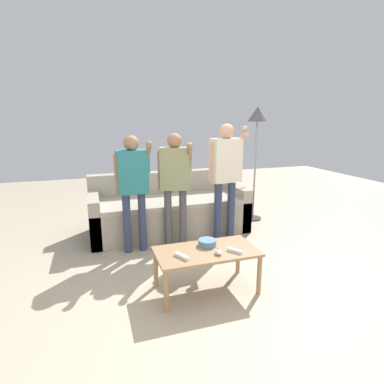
{
  "coord_description": "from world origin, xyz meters",
  "views": [
    {
      "loc": [
        -1.03,
        -2.77,
        1.61
      ],
      "look_at": [
        -0.04,
        0.23,
        0.85
      ],
      "focal_mm": 28.79,
      "sensor_mm": 36.0,
      "label": 1
    }
  ],
  "objects_px": {
    "couch": "(169,211)",
    "snack_bowl": "(207,243)",
    "coffee_table": "(206,256)",
    "game_remote_wand_far": "(182,256)",
    "player_left": "(133,181)",
    "game_remote_wand_near": "(235,251)",
    "game_remote_nunchuk": "(218,252)",
    "player_center": "(175,177)",
    "player_right": "(226,169)",
    "floor_lamp": "(257,126)"
  },
  "relations": [
    {
      "from": "coffee_table",
      "to": "snack_bowl",
      "type": "bearing_deg",
      "value": 66.0
    },
    {
      "from": "snack_bowl",
      "to": "player_left",
      "type": "relative_size",
      "value": 0.12
    },
    {
      "from": "snack_bowl",
      "to": "game_remote_wand_near",
      "type": "bearing_deg",
      "value": -49.77
    },
    {
      "from": "player_center",
      "to": "game_remote_wand_far",
      "type": "xyz_separation_m",
      "value": [
        -0.27,
        -1.19,
        -0.48
      ]
    },
    {
      "from": "couch",
      "to": "game_remote_nunchuk",
      "type": "xyz_separation_m",
      "value": [
        0.02,
        -1.81,
        0.13
      ]
    },
    {
      "from": "game_remote_nunchuk",
      "to": "game_remote_wand_near",
      "type": "height_order",
      "value": "game_remote_nunchuk"
    },
    {
      "from": "game_remote_nunchuk",
      "to": "game_remote_wand_far",
      "type": "distance_m",
      "value": 0.33
    },
    {
      "from": "coffee_table",
      "to": "player_center",
      "type": "xyz_separation_m",
      "value": [
        0.0,
        1.11,
        0.55
      ]
    },
    {
      "from": "floor_lamp",
      "to": "player_center",
      "type": "xyz_separation_m",
      "value": [
        -1.49,
        -0.66,
        -0.6
      ]
    },
    {
      "from": "couch",
      "to": "floor_lamp",
      "type": "xyz_separation_m",
      "value": [
        1.44,
        0.08,
        1.2
      ]
    },
    {
      "from": "couch",
      "to": "floor_lamp",
      "type": "height_order",
      "value": "floor_lamp"
    },
    {
      "from": "game_remote_nunchuk",
      "to": "player_right",
      "type": "height_order",
      "value": "player_right"
    },
    {
      "from": "player_left",
      "to": "player_center",
      "type": "xyz_separation_m",
      "value": [
        0.52,
        0.01,
        0.01
      ]
    },
    {
      "from": "player_center",
      "to": "game_remote_wand_near",
      "type": "bearing_deg",
      "value": -79.38
    },
    {
      "from": "snack_bowl",
      "to": "couch",
      "type": "bearing_deg",
      "value": 89.78
    },
    {
      "from": "game_remote_wand_far",
      "to": "game_remote_wand_near",
      "type": "bearing_deg",
      "value": -4.55
    },
    {
      "from": "player_left",
      "to": "couch",
      "type": "bearing_deg",
      "value": 46.02
    },
    {
      "from": "couch",
      "to": "player_center",
      "type": "distance_m",
      "value": 0.84
    },
    {
      "from": "game_remote_nunchuk",
      "to": "player_left",
      "type": "height_order",
      "value": "player_left"
    },
    {
      "from": "couch",
      "to": "game_remote_wand_near",
      "type": "relative_size",
      "value": 15.38
    },
    {
      "from": "player_left",
      "to": "game_remote_wand_near",
      "type": "bearing_deg",
      "value": -58.68
    },
    {
      "from": "game_remote_wand_near",
      "to": "game_remote_wand_far",
      "type": "xyz_separation_m",
      "value": [
        -0.5,
        0.04,
        -0.0
      ]
    },
    {
      "from": "player_right",
      "to": "game_remote_wand_far",
      "type": "relative_size",
      "value": 9.54
    },
    {
      "from": "coffee_table",
      "to": "game_remote_wand_near",
      "type": "relative_size",
      "value": 6.67
    },
    {
      "from": "game_remote_wand_near",
      "to": "couch",
      "type": "bearing_deg",
      "value": 95.73
    },
    {
      "from": "player_center",
      "to": "game_remote_wand_near",
      "type": "distance_m",
      "value": 1.34
    },
    {
      "from": "coffee_table",
      "to": "player_center",
      "type": "bearing_deg",
      "value": 89.92
    },
    {
      "from": "snack_bowl",
      "to": "player_right",
      "type": "distance_m",
      "value": 1.29
    },
    {
      "from": "player_center",
      "to": "player_left",
      "type": "bearing_deg",
      "value": -179.28
    },
    {
      "from": "game_remote_wand_far",
      "to": "player_center",
      "type": "bearing_deg",
      "value": 77.44
    },
    {
      "from": "couch",
      "to": "player_right",
      "type": "relative_size",
      "value": 1.42
    },
    {
      "from": "player_left",
      "to": "game_remote_wand_near",
      "type": "relative_size",
      "value": 9.94
    },
    {
      "from": "snack_bowl",
      "to": "player_center",
      "type": "height_order",
      "value": "player_center"
    },
    {
      "from": "player_right",
      "to": "game_remote_wand_near",
      "type": "xyz_separation_m",
      "value": [
        -0.44,
        -1.21,
        -0.55
      ]
    },
    {
      "from": "couch",
      "to": "floor_lamp",
      "type": "distance_m",
      "value": 1.87
    },
    {
      "from": "coffee_table",
      "to": "game_remote_wand_far",
      "type": "xyz_separation_m",
      "value": [
        -0.26,
        -0.08,
        0.07
      ]
    },
    {
      "from": "couch",
      "to": "floor_lamp",
      "type": "relative_size",
      "value": 1.23
    },
    {
      "from": "snack_bowl",
      "to": "coffee_table",
      "type": "bearing_deg",
      "value": -114.0
    },
    {
      "from": "player_left",
      "to": "player_right",
      "type": "relative_size",
      "value": 0.92
    },
    {
      "from": "couch",
      "to": "snack_bowl",
      "type": "relative_size",
      "value": 12.56
    },
    {
      "from": "floor_lamp",
      "to": "game_remote_wand_near",
      "type": "distance_m",
      "value": 2.51
    },
    {
      "from": "player_center",
      "to": "game_remote_wand_far",
      "type": "relative_size",
      "value": 8.88
    },
    {
      "from": "coffee_table",
      "to": "snack_bowl",
      "type": "height_order",
      "value": "snack_bowl"
    },
    {
      "from": "snack_bowl",
      "to": "floor_lamp",
      "type": "distance_m",
      "value": 2.45
    },
    {
      "from": "snack_bowl",
      "to": "player_left",
      "type": "height_order",
      "value": "player_left"
    },
    {
      "from": "coffee_table",
      "to": "game_remote_nunchuk",
      "type": "distance_m",
      "value": 0.16
    },
    {
      "from": "snack_bowl",
      "to": "game_remote_wand_far",
      "type": "distance_m",
      "value": 0.36
    },
    {
      "from": "player_left",
      "to": "game_remote_wand_far",
      "type": "height_order",
      "value": "player_left"
    },
    {
      "from": "game_remote_nunchuk",
      "to": "game_remote_wand_far",
      "type": "height_order",
      "value": "game_remote_nunchuk"
    },
    {
      "from": "coffee_table",
      "to": "player_center",
      "type": "relative_size",
      "value": 0.66
    }
  ]
}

